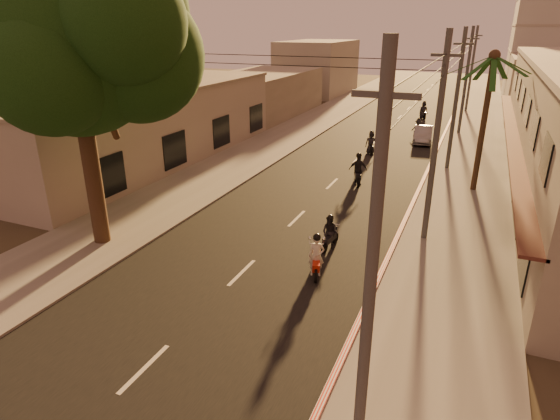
# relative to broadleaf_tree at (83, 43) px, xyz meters

# --- Properties ---
(ground) EXTENTS (160.00, 160.00, 0.00)m
(ground) POSITION_rel_broadleaf_tree_xyz_m (6.61, -2.14, -8.48)
(ground) COLOR #383023
(ground) RESTS_ON ground
(road) EXTENTS (10.00, 140.00, 0.02)m
(road) POSITION_rel_broadleaf_tree_xyz_m (6.61, 17.86, -8.47)
(road) COLOR black
(road) RESTS_ON ground
(sidewalk_right) EXTENTS (5.00, 140.00, 0.12)m
(sidewalk_right) POSITION_rel_broadleaf_tree_xyz_m (14.11, 17.86, -8.42)
(sidewalk_right) COLOR slate
(sidewalk_right) RESTS_ON ground
(sidewalk_left) EXTENTS (5.00, 140.00, 0.12)m
(sidewalk_left) POSITION_rel_broadleaf_tree_xyz_m (-0.89, 17.86, -8.42)
(sidewalk_left) COLOR slate
(sidewalk_left) RESTS_ON ground
(curb_stripe) EXTENTS (0.20, 60.00, 0.20)m
(curb_stripe) POSITION_rel_broadleaf_tree_xyz_m (11.71, 12.86, -8.38)
(curb_stripe) COLOR red
(curb_stripe) RESTS_ON ground
(left_building) EXTENTS (8.20, 24.20, 5.20)m
(left_building) POSITION_rel_broadleaf_tree_xyz_m (-7.37, 11.86, -5.88)
(left_building) COLOR #A09991
(left_building) RESTS_ON ground
(broadleaf_tree) EXTENTS (9.60, 8.70, 12.10)m
(broadleaf_tree) POSITION_rel_broadleaf_tree_xyz_m (0.00, 0.00, 0.00)
(broadleaf_tree) COLOR black
(broadleaf_tree) RESTS_ON ground
(palm_tree) EXTENTS (5.00, 5.00, 8.20)m
(palm_tree) POSITION_rel_broadleaf_tree_xyz_m (14.61, 13.86, -1.33)
(palm_tree) COLOR black
(palm_tree) RESTS_ON ground
(utility_poles) EXTENTS (1.20, 48.26, 9.00)m
(utility_poles) POSITION_rel_broadleaf_tree_xyz_m (12.81, 17.86, -1.94)
(utility_poles) COLOR #38383A
(utility_poles) RESTS_ON ground
(filler_right) EXTENTS (8.00, 14.00, 6.00)m
(filler_right) POSITION_rel_broadleaf_tree_xyz_m (20.61, 42.86, -5.48)
(filler_right) COLOR #A09991
(filler_right) RESTS_ON ground
(filler_left_near) EXTENTS (8.00, 14.00, 4.40)m
(filler_left_near) POSITION_rel_broadleaf_tree_xyz_m (-7.39, 31.86, -6.28)
(filler_left_near) COLOR #A09991
(filler_left_near) RESTS_ON ground
(filler_left_far) EXTENTS (8.00, 14.00, 7.00)m
(filler_left_far) POSITION_rel_broadleaf_tree_xyz_m (-7.39, 49.86, -4.98)
(filler_left_far) COLOR #A09991
(filler_left_far) RESTS_ON ground
(scooter_red) EXTENTS (0.94, 1.75, 1.78)m
(scooter_red) POSITION_rel_broadleaf_tree_xyz_m (9.35, 0.87, -7.68)
(scooter_red) COLOR black
(scooter_red) RESTS_ON ground
(scooter_mid_a) EXTENTS (0.88, 1.63, 1.60)m
(scooter_mid_a) POSITION_rel_broadleaf_tree_xyz_m (9.13, 3.30, -7.75)
(scooter_mid_a) COLOR black
(scooter_mid_a) RESTS_ON ground
(scooter_mid_b) EXTENTS (1.38, 1.95, 1.99)m
(scooter_mid_b) POSITION_rel_broadleaf_tree_xyz_m (8.04, 12.38, -7.57)
(scooter_mid_b) COLOR black
(scooter_mid_b) RESTS_ON ground
(scooter_far_a) EXTENTS (1.14, 1.75, 1.78)m
(scooter_far_a) POSITION_rel_broadleaf_tree_xyz_m (7.13, 19.88, -7.67)
(scooter_far_a) COLOR black
(scooter_far_a) RESTS_ON ground
(scooter_far_b) EXTENTS (1.30, 1.68, 1.68)m
(scooter_far_b) POSITION_rel_broadleaf_tree_xyz_m (9.61, 26.86, -7.70)
(scooter_far_b) COLOR black
(scooter_far_b) RESTS_ON ground
(parked_car) EXTENTS (2.13, 4.27, 1.33)m
(parked_car) POSITION_rel_broadleaf_tree_xyz_m (10.27, 25.17, -7.81)
(parked_car) COLOR gray
(parked_car) RESTS_ON ground
(scooter_far_c) EXTENTS (1.25, 1.75, 1.83)m
(scooter_far_c) POSITION_rel_broadleaf_tree_xyz_m (8.95, 35.82, -7.64)
(scooter_far_c) COLOR black
(scooter_far_c) RESTS_ON ground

